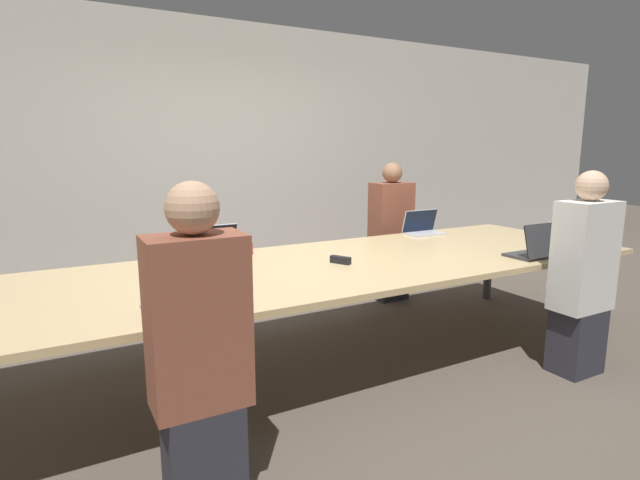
{
  "coord_description": "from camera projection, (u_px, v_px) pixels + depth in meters",
  "views": [
    {
      "loc": [
        -1.67,
        -2.92,
        1.52
      ],
      "look_at": [
        0.0,
        0.1,
        0.88
      ],
      "focal_mm": 28.0,
      "sensor_mm": 36.0,
      "label": 1
    }
  ],
  "objects": [
    {
      "name": "laptop_near_right",
      "position": [
        537.0,
        248.0,
        3.62
      ],
      "size": [
        0.35,
        0.25,
        0.26
      ],
      "rotation": [
        0.0,
        0.0,
        3.14
      ],
      "color": "#333338",
      "rests_on": "conference_table"
    },
    {
      "name": "curtain_wall",
      "position": [
        222.0,
        159.0,
        5.26
      ],
      "size": [
        12.0,
        0.06,
        2.8
      ],
      "color": "beige",
      "rests_on": "ground_plane"
    },
    {
      "name": "laptop_far_midleft",
      "position": [
        215.0,
        248.0,
        3.65
      ],
      "size": [
        0.34,
        0.25,
        0.24
      ],
      "color": "#B7B7BC",
      "rests_on": "conference_table"
    },
    {
      "name": "person_near_right",
      "position": [
        582.0,
        278.0,
        3.32
      ],
      "size": [
        0.4,
        0.24,
        1.38
      ],
      "rotation": [
        0.0,
        0.0,
        3.14
      ],
      "color": "#2D2D38",
      "rests_on": "ground_plane"
    },
    {
      "name": "bottle_near_right",
      "position": [
        549.0,
        239.0,
        3.83
      ],
      "size": [
        0.08,
        0.08,
        0.23
      ],
      "color": "#ADD1E0",
      "rests_on": "conference_table"
    },
    {
      "name": "cup_far_midleft",
      "position": [
        247.0,
        249.0,
        3.75
      ],
      "size": [
        0.08,
        0.08,
        0.08
      ],
      "color": "red",
      "rests_on": "conference_table"
    },
    {
      "name": "laptop_far_right",
      "position": [
        422.0,
        227.0,
        4.6
      ],
      "size": [
        0.36,
        0.22,
        0.22
      ],
      "color": "silver",
      "rests_on": "conference_table"
    },
    {
      "name": "person_near_left",
      "position": [
        199.0,
        353.0,
        2.08
      ],
      "size": [
        0.4,
        0.24,
        1.4
      ],
      "rotation": [
        0.0,
        0.0,
        3.14
      ],
      "color": "#2D2D38",
      "rests_on": "ground_plane"
    },
    {
      "name": "ground_plane",
      "position": [
        327.0,
        362.0,
        3.59
      ],
      "size": [
        24.0,
        24.0,
        0.0
      ],
      "primitive_type": "plane",
      "color": "brown"
    },
    {
      "name": "person_far_right",
      "position": [
        391.0,
        234.0,
        4.98
      ],
      "size": [
        0.4,
        0.24,
        1.38
      ],
      "color": "#2D2D38",
      "rests_on": "ground_plane"
    },
    {
      "name": "stapler",
      "position": [
        340.0,
        260.0,
        3.45
      ],
      "size": [
        0.11,
        0.15,
        0.05
      ],
      "rotation": [
        0.0,
        0.0,
        0.48
      ],
      "color": "black",
      "rests_on": "conference_table"
    },
    {
      "name": "cup_near_right",
      "position": [
        554.0,
        247.0,
        3.81
      ],
      "size": [
        0.09,
        0.09,
        0.08
      ],
      "color": "brown",
      "rests_on": "conference_table"
    },
    {
      "name": "conference_table",
      "position": [
        327.0,
        269.0,
        3.46
      ],
      "size": [
        4.76,
        1.47,
        0.73
      ],
      "color": "#D6B77F",
      "rests_on": "ground_plane"
    },
    {
      "name": "laptop_near_left",
      "position": [
        176.0,
        298.0,
        2.45
      ],
      "size": [
        0.31,
        0.22,
        0.22
      ],
      "rotation": [
        0.0,
        0.0,
        3.14
      ],
      "color": "#B7B7BC",
      "rests_on": "conference_table"
    }
  ]
}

